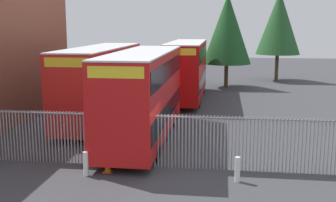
{
  "coord_description": "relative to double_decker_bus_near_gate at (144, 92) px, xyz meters",
  "views": [
    {
      "loc": [
        2.68,
        -16.06,
        5.72
      ],
      "look_at": [
        0.0,
        4.0,
        2.0
      ],
      "focal_mm": 44.69,
      "sensor_mm": 36.0,
      "label": 1
    }
  ],
  "objects": [
    {
      "name": "tree_tall_back",
      "position": [
        9.31,
        23.88,
        3.45
      ],
      "size": [
        4.45,
        4.45,
        9.06
      ],
      "color": "#4C3823",
      "rests_on": "ground"
    },
    {
      "name": "double_decker_bus_behind_fence_left",
      "position": [
        -3.26,
        3.61,
        0.0
      ],
      "size": [
        2.54,
        10.81,
        4.42
      ],
      "color": "red",
      "rests_on": "ground"
    },
    {
      "name": "palisade_fence",
      "position": [
        0.93,
        -4.07,
        -1.24
      ],
      "size": [
        15.29,
        0.14,
        2.35
      ],
      "color": "gray",
      "rests_on": "ground"
    },
    {
      "name": "ground_plane",
      "position": [
        1.22,
        3.93,
        -2.42
      ],
      "size": [
        100.0,
        100.0,
        0.0
      ],
      "primitive_type": "plane",
      "color": "#3D3D42"
    },
    {
      "name": "tree_short_side",
      "position": [
        4.14,
        18.49,
        2.88
      ],
      "size": [
        4.38,
        4.38,
        8.44
      ],
      "color": "#4C3823",
      "rests_on": "ground"
    },
    {
      "name": "bollard_center_front",
      "position": [
        4.49,
        -5.3,
        -1.95
      ],
      "size": [
        0.2,
        0.2,
        0.95
      ],
      "primitive_type": "cylinder",
      "color": "silver",
      "rests_on": "ground"
    },
    {
      "name": "bollard_near_left",
      "position": [
        -1.24,
        -5.43,
        -1.95
      ],
      "size": [
        0.2,
        0.2,
        0.95
      ],
      "primitive_type": "cylinder",
      "color": "silver",
      "rests_on": "ground"
    },
    {
      "name": "double_decker_bus_behind_fence_right",
      "position": [
        1.09,
        11.75,
        0.0
      ],
      "size": [
        2.54,
        10.81,
        4.42
      ],
      "color": "#B70C0C",
      "rests_on": "ground"
    },
    {
      "name": "traffic_cone_by_gate",
      "position": [
        -0.52,
        -4.94,
        -2.13
      ],
      "size": [
        0.34,
        0.34,
        0.59
      ],
      "color": "orange",
      "rests_on": "ground"
    },
    {
      "name": "double_decker_bus_near_gate",
      "position": [
        0.0,
        0.0,
        0.0
      ],
      "size": [
        2.54,
        10.81,
        4.42
      ],
      "color": "red",
      "rests_on": "ground"
    }
  ]
}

